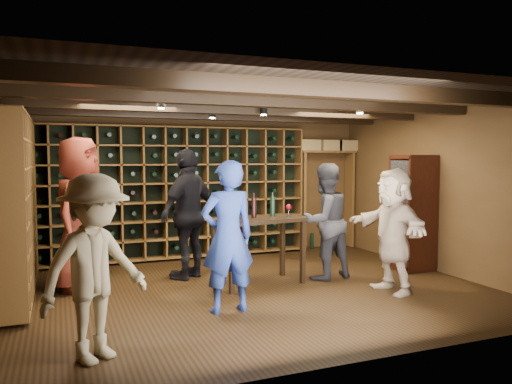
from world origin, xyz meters
name	(u,v)px	position (x,y,z in m)	size (l,w,h in m)	color
ground	(254,290)	(0.00, 0.00, 0.00)	(6.00, 6.00, 0.00)	black
room_shell	(253,105)	(0.00, 0.05, 2.42)	(6.00, 6.00, 6.00)	#50361B
wine_rack_back	(175,192)	(-0.52, 2.33, 1.15)	(4.65, 0.30, 2.20)	brown
wine_rack_left	(19,205)	(-2.83, 0.82, 1.15)	(0.30, 2.65, 2.20)	brown
crate_shelf	(327,166)	(2.41, 2.32, 1.57)	(1.20, 0.32, 2.07)	brown
display_cabinet	(412,215)	(2.71, 0.20, 0.86)	(0.55, 0.50, 1.75)	black
man_blue_shirt	(228,237)	(-0.62, -0.76, 0.86)	(0.62, 0.41, 1.71)	navy
man_grey_suit	(325,221)	(1.17, 0.20, 0.83)	(0.81, 0.63, 1.66)	black
guest_red_floral	(79,214)	(-2.13, 0.84, 1.00)	(0.98, 0.64, 2.01)	maroon
guest_woman_black	(189,214)	(-0.64, 0.95, 0.93)	(1.09, 0.46, 1.87)	black
guest_khaki	(95,268)	(-2.10, -1.62, 0.80)	(1.04, 0.60, 1.61)	gray
guest_beige	(393,230)	(1.64, -0.74, 0.80)	(1.49, 0.48, 1.61)	tan
tasting_table	(259,226)	(0.17, 0.25, 0.80)	(1.30, 0.79, 1.20)	black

